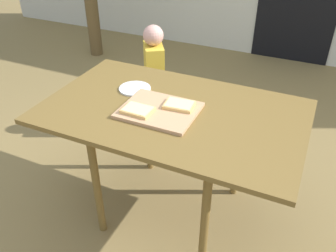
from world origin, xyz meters
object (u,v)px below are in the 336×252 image
object	(u,v)px
pizza_slice_near_left	(138,110)
plate_white_left	(135,89)
dining_table	(173,120)
child_left	(154,75)
pizza_slice_far_right	(179,105)
cutting_board	(159,110)

from	to	relation	value
pizza_slice_near_left	plate_white_left	bearing A→B (deg)	122.22
dining_table	plate_white_left	world-z (taller)	plate_white_left
child_left	dining_table	bearing A→B (deg)	-57.25
plate_white_left	dining_table	bearing A→B (deg)	-21.61
pizza_slice_near_left	pizza_slice_far_right	bearing A→B (deg)	38.13
plate_white_left	child_left	bearing A→B (deg)	107.69
cutting_board	child_left	xyz separation A→B (m)	(-0.46, 0.85, -0.26)
dining_table	plate_white_left	xyz separation A→B (m)	(-0.30, 0.12, 0.08)
pizza_slice_far_right	plate_white_left	bearing A→B (deg)	162.55
cutting_board	pizza_slice_near_left	size ratio (longest dim) A/B	2.49
dining_table	child_left	size ratio (longest dim) A/B	1.52
dining_table	child_left	xyz separation A→B (m)	(-0.51, 0.80, -0.18)
pizza_slice_far_right	child_left	xyz separation A→B (m)	(-0.55, 0.79, -0.27)
plate_white_left	child_left	distance (m)	0.76
child_left	cutting_board	bearing A→B (deg)	-61.63
pizza_slice_far_right	plate_white_left	xyz separation A→B (m)	(-0.33, 0.10, -0.02)
cutting_board	pizza_slice_near_left	xyz separation A→B (m)	(-0.09, -0.07, 0.02)
dining_table	child_left	world-z (taller)	child_left
plate_white_left	pizza_slice_far_right	bearing A→B (deg)	-17.45
cutting_board	plate_white_left	xyz separation A→B (m)	(-0.24, 0.17, -0.00)
dining_table	pizza_slice_near_left	xyz separation A→B (m)	(-0.14, -0.12, 0.10)
plate_white_left	child_left	size ratio (longest dim) A/B	0.20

